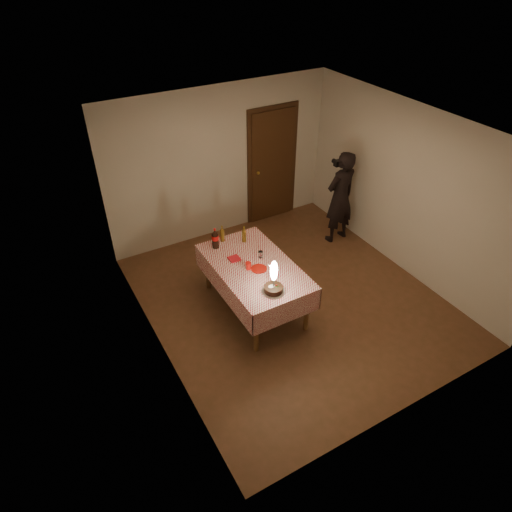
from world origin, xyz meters
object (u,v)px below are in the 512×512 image
cola_bottle (215,238)px  photographer (340,197)px  dining_table (254,271)px  clear_cup (261,254)px  birthday_cake (274,283)px  amber_bottle_left (222,234)px  red_plate (259,269)px  amber_bottle_right (244,235)px  red_cup (248,266)px

cola_bottle → photographer: photographer is taller
dining_table → clear_cup: size_ratio=19.11×
birthday_cake → amber_bottle_left: (-0.05, 1.35, -0.02)m
dining_table → cola_bottle: bearing=112.3°
clear_cup → cola_bottle: cola_bottle is taller
red_plate → amber_bottle_left: bearing=98.3°
birthday_cake → cola_bottle: 1.27m
photographer → amber_bottle_right: bearing=-171.8°
clear_cup → photographer: 2.12m
amber_bottle_right → photographer: 2.02m
birthday_cake → dining_table: bearing=84.6°
dining_table → photographer: bearing=22.1°
birthday_cake → photographer: (2.22, 1.47, -0.08)m
cola_bottle → amber_bottle_right: size_ratio=1.25×
dining_table → red_cup: 0.19m
birthday_cake → amber_bottle_left: size_ratio=1.85×
clear_cup → amber_bottle_right: 0.47m
amber_bottle_left → amber_bottle_right: (0.27, -0.17, 0.00)m
cola_bottle → photographer: 2.44m
red_plate → amber_bottle_left: (-0.12, 0.86, 0.11)m
red_cup → amber_bottle_left: amber_bottle_left is taller
red_plate → dining_table: bearing=99.9°
red_plate → amber_bottle_right: amber_bottle_right is taller
photographer → amber_bottle_left: bearing=-177.0°
dining_table → amber_bottle_right: bearing=74.5°
red_cup → photographer: bearing=21.6°
red_plate → clear_cup: size_ratio=2.44×
dining_table → red_cup: red_cup is taller
dining_table → amber_bottle_left: 0.80m
dining_table → birthday_cake: birthday_cake is taller
red_plate → amber_bottle_right: bearing=78.1°
red_cup → amber_bottle_right: bearing=66.3°
red_plate → amber_bottle_left: amber_bottle_left is taller
birthday_cake → red_cup: (-0.05, 0.57, -0.09)m
red_cup → cola_bottle: bearing=103.6°
dining_table → photographer: size_ratio=1.05×
cola_bottle → amber_bottle_right: bearing=-8.7°
birthday_cake → red_cup: birthday_cake is taller
red_plate → photographer: bearing=24.5°
birthday_cake → red_cup: bearing=94.8°
red_cup → amber_bottle_right: amber_bottle_right is taller
amber_bottle_left → dining_table: bearing=-82.0°
amber_bottle_left → photographer: 2.27m
red_plate → clear_cup: 0.28m
clear_cup → photographer: (1.98, 0.75, 0.01)m
photographer → red_cup: bearing=-158.4°
dining_table → red_cup: (-0.10, -0.02, 0.15)m
red_cup → amber_bottle_right: (0.27, 0.61, 0.07)m
amber_bottle_right → red_cup: bearing=-113.7°
dining_table → amber_bottle_right: (0.16, 0.59, 0.22)m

